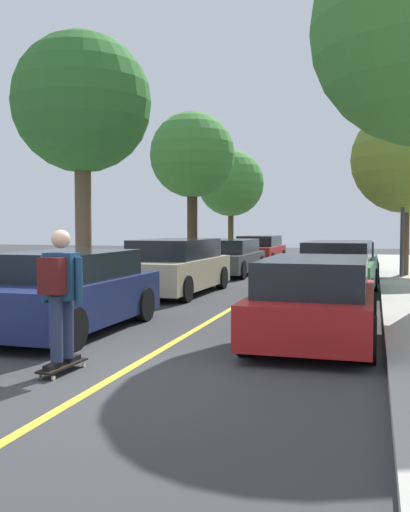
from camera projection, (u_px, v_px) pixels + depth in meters
name	position (u px, v px, depth m)	size (l,w,h in m)	color
ground	(117.00, 375.00, 7.06)	(80.00, 80.00, 0.00)	#353538
center_line	(208.00, 322.00, 10.89)	(0.12, 39.20, 0.01)	gold
parked_car_left_nearest	(66.00, 292.00, 9.99)	(2.00, 4.11, 1.37)	navy
parked_car_left_near	(175.00, 267.00, 15.41)	(2.03, 4.53, 1.45)	#BCAD89
parked_car_left_far	(229.00, 257.00, 21.20)	(1.91, 4.60, 1.29)	#38383D
parked_car_left_farthest	(259.00, 250.00, 26.65)	(1.95, 4.32, 1.32)	maroon
parked_car_right_nearest	(316.00, 299.00, 9.14)	(1.86, 4.15, 1.31)	maroon
parked_car_right_near	(338.00, 270.00, 14.76)	(1.98, 4.45, 1.41)	#1E5B33
parked_car_right_far	(348.00, 260.00, 20.04)	(2.07, 4.28, 1.27)	#196066
street_tree_left_nearest	(82.00, 104.00, 14.22)	(3.41, 3.41, 6.39)	brown
street_tree_left_near	(192.00, 156.00, 22.83)	(3.35, 3.35, 6.12)	#3D2D1E
street_tree_left_far	(231.00, 183.00, 29.01)	(3.31, 3.31, 5.42)	#4C3823
street_tree_right_near	(406.00, 159.00, 19.44)	(3.64, 3.64, 5.72)	#4C3823
streetlamp	(403.00, 191.00, 18.87)	(0.36, 0.24, 4.79)	#38383D
skateboard	(63.00, 366.00, 7.18)	(0.27, 0.85, 0.10)	black
skateboarder	(60.00, 289.00, 7.09)	(0.58, 0.70, 1.67)	black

